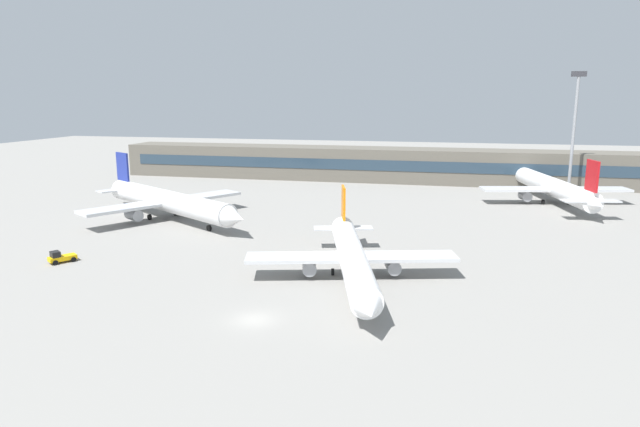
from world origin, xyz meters
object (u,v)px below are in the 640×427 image
(airplane_far, at_px, (552,187))
(airplane_mid, at_px, (169,201))
(floodlight_tower_west, at_px, (574,125))
(airplane_near, at_px, (352,258))
(baggage_tug_yellow, at_px, (61,257))

(airplane_far, bearing_deg, airplane_mid, -154.37)
(airplane_mid, xyz_separation_m, floodlight_tower_west, (78.75, 46.26, 12.80))
(airplane_mid, bearing_deg, airplane_far, 25.63)
(airplane_mid, height_order, floodlight_tower_west, floodlight_tower_west)
(floodlight_tower_west, bearing_deg, airplane_near, -117.98)
(airplane_mid, distance_m, floodlight_tower_west, 92.23)
(airplane_near, xyz_separation_m, airplane_mid, (-39.77, 27.11, 0.56))
(baggage_tug_yellow, height_order, floodlight_tower_west, floodlight_tower_west)
(airplane_near, bearing_deg, airplane_mid, 145.72)
(baggage_tug_yellow, bearing_deg, airplane_far, 40.76)
(airplane_mid, height_order, baggage_tug_yellow, airplane_mid)
(airplane_near, xyz_separation_m, airplane_far, (33.52, 62.26, 0.51))
(airplane_far, bearing_deg, airplane_near, -118.29)
(airplane_mid, xyz_separation_m, baggage_tug_yellow, (-1.16, -29.01, -2.68))
(airplane_mid, distance_m, baggage_tug_yellow, 29.15)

